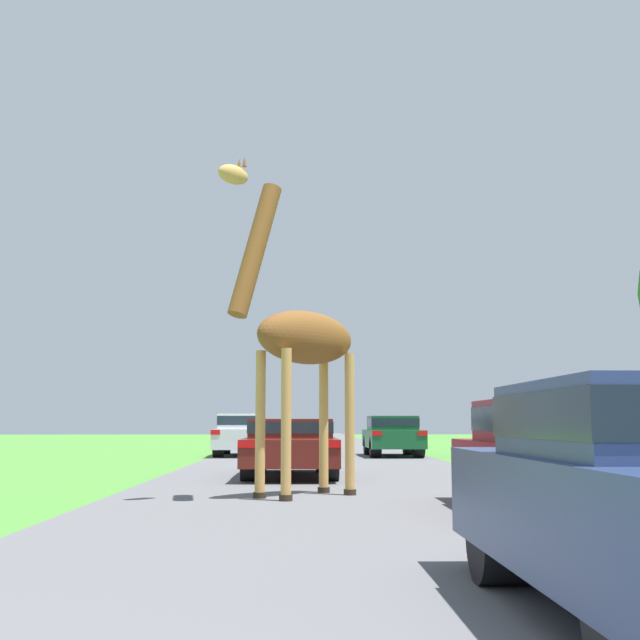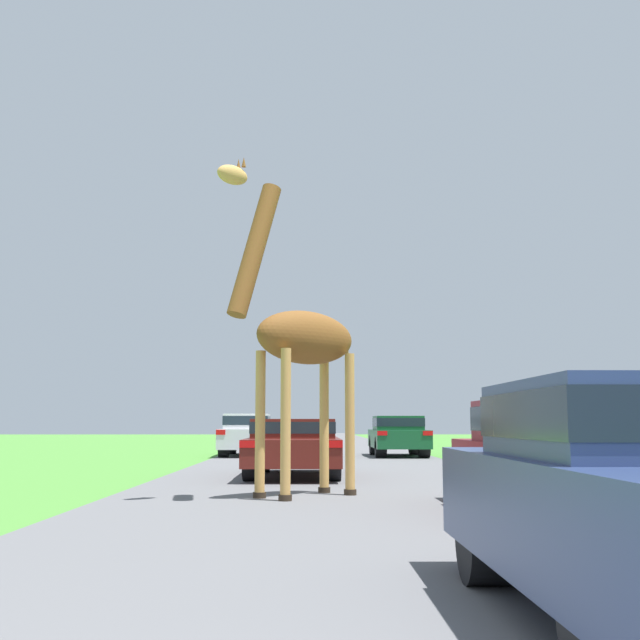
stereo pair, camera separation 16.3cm
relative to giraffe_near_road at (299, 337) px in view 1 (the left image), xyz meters
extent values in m
cube|color=#5B5B5E|center=(0.73, 18.16, -2.56)|extent=(7.58, 120.00, 0.00)
cylinder|color=tan|center=(-0.19, -0.59, -1.40)|extent=(0.16, 0.16, 2.32)
cylinder|color=#2D2319|center=(-0.19, -0.59, -2.52)|extent=(0.21, 0.21, 0.10)
cylinder|color=tan|center=(-0.61, -0.15, -1.40)|extent=(0.16, 0.16, 2.32)
cylinder|color=#2D2319|center=(-0.61, -0.15, -2.52)|extent=(0.21, 0.21, 0.10)
cylinder|color=tan|center=(0.85, 0.37, -1.40)|extent=(0.16, 0.16, 2.32)
cylinder|color=#2D2319|center=(0.85, 0.37, -2.52)|extent=(0.21, 0.21, 0.10)
cylinder|color=tan|center=(0.43, 0.82, -1.40)|extent=(0.16, 0.16, 2.32)
cylinder|color=#2D2319|center=(0.43, 0.82, -2.52)|extent=(0.21, 0.21, 0.10)
ellipsoid|color=brown|center=(0.12, 0.11, 0.00)|extent=(1.97, 1.91, 0.88)
cylinder|color=brown|center=(-0.69, -0.64, 1.30)|extent=(0.93, 0.89, 2.22)
ellipsoid|color=tan|center=(-1.02, -0.96, 2.41)|extent=(0.57, 0.56, 0.30)
cylinder|color=tan|center=(0.82, 0.77, -0.64)|extent=(0.06, 0.06, 1.28)
cone|color=brown|center=(-0.85, -0.89, 2.64)|extent=(0.07, 0.07, 0.16)
cone|color=brown|center=(-0.94, -0.79, 2.64)|extent=(0.07, 0.07, 0.16)
cylinder|color=black|center=(1.50, -6.94, -2.23)|extent=(0.39, 0.66, 0.66)
cube|color=#561914|center=(-0.18, 4.99, -2.00)|extent=(1.99, 4.77, 0.55)
cube|color=#561914|center=(-0.18, 4.99, -1.51)|extent=(1.79, 2.15, 0.41)
cube|color=#19232D|center=(-0.18, 4.99, -1.49)|extent=(1.81, 2.17, 0.25)
cube|color=red|center=(-0.99, 2.60, -1.80)|extent=(0.36, 0.03, 0.13)
cube|color=red|center=(0.64, 2.60, -1.80)|extent=(0.36, 0.03, 0.13)
cylinder|color=black|center=(-0.97, 6.43, -2.22)|extent=(0.40, 0.69, 0.69)
cylinder|color=black|center=(0.62, 6.43, -2.22)|extent=(0.40, 0.69, 0.69)
cylinder|color=black|center=(-0.97, 3.56, -2.22)|extent=(0.40, 0.69, 0.69)
cylinder|color=black|center=(0.62, 3.56, -2.22)|extent=(0.40, 0.69, 0.69)
cube|color=#144C28|center=(3.32, 15.64, -1.95)|extent=(1.83, 4.22, 0.62)
cube|color=#144C28|center=(3.32, 15.64, -1.40)|extent=(1.65, 1.90, 0.49)
cube|color=#19232D|center=(3.32, 15.64, -1.37)|extent=(1.66, 1.92, 0.29)
cube|color=red|center=(2.57, 13.52, -1.73)|extent=(0.33, 0.03, 0.15)
cube|color=red|center=(4.07, 13.52, -1.73)|extent=(0.33, 0.03, 0.15)
cylinder|color=black|center=(2.59, 16.91, -2.20)|extent=(0.37, 0.72, 0.72)
cylinder|color=black|center=(4.05, 16.91, -2.20)|extent=(0.37, 0.72, 0.72)
cylinder|color=black|center=(2.59, 14.38, -2.20)|extent=(0.37, 0.72, 0.72)
cylinder|color=black|center=(4.05, 14.38, -2.20)|extent=(0.37, 0.72, 0.72)
cube|color=silver|center=(-2.06, 16.14, -1.95)|extent=(1.73, 4.47, 0.68)
cube|color=silver|center=(-2.06, 16.14, -1.34)|extent=(1.56, 2.01, 0.53)
cube|color=#19232D|center=(-2.06, 16.14, -1.31)|extent=(1.57, 2.03, 0.32)
cube|color=red|center=(-2.77, 13.89, -1.70)|extent=(0.31, 0.03, 0.16)
cube|color=red|center=(-1.36, 13.89, -1.70)|extent=(0.31, 0.03, 0.16)
cylinder|color=black|center=(-2.76, 17.48, -2.24)|extent=(0.35, 0.65, 0.65)
cylinder|color=black|center=(-1.37, 17.48, -2.24)|extent=(0.35, 0.65, 0.65)
cylinder|color=black|center=(-2.76, 14.80, -2.24)|extent=(0.35, 0.65, 0.65)
cylinder|color=black|center=(-1.37, 14.80, -2.24)|extent=(0.35, 0.65, 0.65)
cube|color=maroon|center=(3.34, -2.26, -1.95)|extent=(1.85, 4.08, 0.63)
cube|color=maroon|center=(3.34, -2.26, -1.36)|extent=(1.66, 1.83, 0.55)
cube|color=#19232D|center=(3.34, -2.26, -1.33)|extent=(1.68, 1.85, 0.33)
cube|color=red|center=(2.58, -4.31, -1.73)|extent=(0.33, 0.03, 0.15)
cylinder|color=black|center=(2.60, -1.04, -2.22)|extent=(0.37, 0.69, 0.69)
cylinder|color=black|center=(4.08, -1.04, -2.22)|extent=(0.37, 0.69, 0.69)
cylinder|color=black|center=(2.60, -3.48, -2.22)|extent=(0.37, 0.69, 0.69)
camera|label=1|loc=(0.01, -12.96, -1.39)|focal=45.00mm
camera|label=2|loc=(0.18, -12.96, -1.39)|focal=45.00mm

